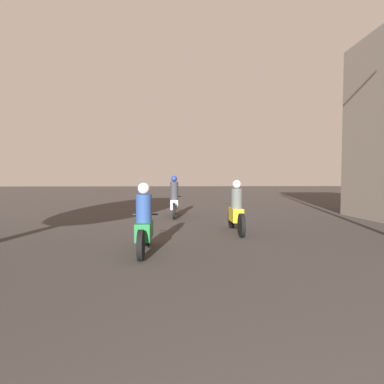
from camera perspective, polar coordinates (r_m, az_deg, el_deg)
The scene contains 3 objects.
motorcycle_green at distance 6.32m, azimuth -9.09°, elevation -6.18°, with size 0.60×1.84×1.46m.
motorcycle_yellow at distance 8.68m, azimuth 8.41°, elevation -3.63°, with size 0.60×2.13×1.50m.
motorcycle_silver at distance 12.07m, azimuth -3.40°, elevation -1.66°, with size 0.60×2.13×1.65m.
Camera 1 is at (-0.83, 0.28, 1.54)m, focal length 28.00 mm.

